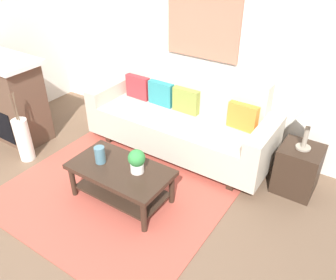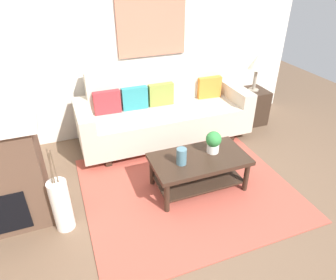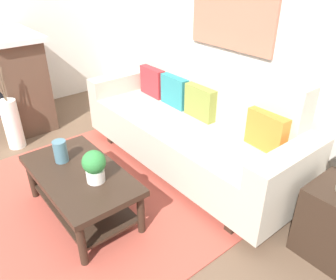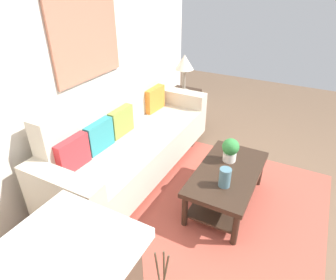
{
  "view_description": "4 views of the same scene",
  "coord_description": "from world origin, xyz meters",
  "px_view_note": "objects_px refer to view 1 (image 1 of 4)",
  "views": [
    {
      "loc": [
        2.14,
        -1.64,
        2.61
      ],
      "look_at": [
        0.36,
        1.05,
        0.55
      ],
      "focal_mm": 36.56,
      "sensor_mm": 36.0,
      "label": 1
    },
    {
      "loc": [
        -1.2,
        -2.03,
        2.37
      ],
      "look_at": [
        -0.09,
        0.89,
        0.47
      ],
      "focal_mm": 32.28,
      "sensor_mm": 36.0,
      "label": 2
    },
    {
      "loc": [
        2.26,
        -0.34,
        1.95
      ],
      "look_at": [
        0.37,
        1.2,
        0.57
      ],
      "focal_mm": 35.17,
      "sensor_mm": 36.0,
      "label": 3
    },
    {
      "loc": [
        -2.26,
        -0.1,
        2.19
      ],
      "look_at": [
        0.09,
        1.15,
        0.64
      ],
      "focal_mm": 30.87,
      "sensor_mm": 36.0,
      "label": 4
    }
  ],
  "objects_px": {
    "side_table": "(298,169)",
    "framed_painting": "(203,22)",
    "potted_plant_tabletop": "(137,160)",
    "fireplace": "(11,99)",
    "throw_pillow_teal": "(161,93)",
    "throw_pillow_orange": "(243,116)",
    "throw_pillow_crimson": "(138,87)",
    "floor_vase": "(24,140)",
    "throw_pillow_olive": "(186,100)",
    "couch": "(181,121)",
    "tabletop_vase": "(100,155)",
    "coffee_table": "(121,176)",
    "table_lamp": "(312,112)"
  },
  "relations": [
    {
      "from": "potted_plant_tabletop",
      "to": "fireplace",
      "type": "distance_m",
      "value": 2.29
    },
    {
      "from": "throw_pillow_crimson",
      "to": "framed_painting",
      "type": "xyz_separation_m",
      "value": [
        0.78,
        0.34,
        0.91
      ]
    },
    {
      "from": "throw_pillow_orange",
      "to": "tabletop_vase",
      "type": "bearing_deg",
      "value": -126.97
    },
    {
      "from": "throw_pillow_crimson",
      "to": "floor_vase",
      "type": "bearing_deg",
      "value": -118.34
    },
    {
      "from": "potted_plant_tabletop",
      "to": "table_lamp",
      "type": "relative_size",
      "value": 0.46
    },
    {
      "from": "couch",
      "to": "throw_pillow_olive",
      "type": "bearing_deg",
      "value": 90.0
    },
    {
      "from": "couch",
      "to": "table_lamp",
      "type": "distance_m",
      "value": 1.63
    },
    {
      "from": "tabletop_vase",
      "to": "table_lamp",
      "type": "xyz_separation_m",
      "value": [
        1.78,
        1.27,
        0.47
      ]
    },
    {
      "from": "throw_pillow_olive",
      "to": "side_table",
      "type": "distance_m",
      "value": 1.58
    },
    {
      "from": "throw_pillow_orange",
      "to": "table_lamp",
      "type": "xyz_separation_m",
      "value": [
        0.75,
        -0.1,
        0.31
      ]
    },
    {
      "from": "side_table",
      "to": "throw_pillow_olive",
      "type": "bearing_deg",
      "value": 176.17
    },
    {
      "from": "couch",
      "to": "fireplace",
      "type": "relative_size",
      "value": 2.11
    },
    {
      "from": "side_table",
      "to": "throw_pillow_teal",
      "type": "bearing_deg",
      "value": 176.95
    },
    {
      "from": "couch",
      "to": "floor_vase",
      "type": "xyz_separation_m",
      "value": [
        -1.54,
        -1.29,
        -0.15
      ]
    },
    {
      "from": "table_lamp",
      "to": "framed_painting",
      "type": "relative_size",
      "value": 0.58
    },
    {
      "from": "throw_pillow_orange",
      "to": "potted_plant_tabletop",
      "type": "height_order",
      "value": "throw_pillow_orange"
    },
    {
      "from": "throw_pillow_orange",
      "to": "throw_pillow_teal",
      "type": "bearing_deg",
      "value": 180.0
    },
    {
      "from": "throw_pillow_teal",
      "to": "throw_pillow_orange",
      "type": "xyz_separation_m",
      "value": [
        1.17,
        0.0,
        0.0
      ]
    },
    {
      "from": "potted_plant_tabletop",
      "to": "table_lamp",
      "type": "xyz_separation_m",
      "value": [
        1.34,
        1.18,
        0.42
      ]
    },
    {
      "from": "throw_pillow_crimson",
      "to": "floor_vase",
      "type": "relative_size",
      "value": 0.63
    },
    {
      "from": "side_table",
      "to": "floor_vase",
      "type": "xyz_separation_m",
      "value": [
        -3.07,
        -1.31,
        0.01
      ]
    },
    {
      "from": "side_table",
      "to": "framed_painting",
      "type": "xyz_separation_m",
      "value": [
        -1.53,
        0.44,
        1.31
      ]
    },
    {
      "from": "coffee_table",
      "to": "side_table",
      "type": "bearing_deg",
      "value": 38.66
    },
    {
      "from": "side_table",
      "to": "fireplace",
      "type": "relative_size",
      "value": 0.48
    },
    {
      "from": "couch",
      "to": "side_table",
      "type": "xyz_separation_m",
      "value": [
        1.53,
        0.02,
        -0.15
      ]
    },
    {
      "from": "coffee_table",
      "to": "framed_painting",
      "type": "bearing_deg",
      "value": 89.63
    },
    {
      "from": "throw_pillow_orange",
      "to": "coffee_table",
      "type": "relative_size",
      "value": 0.33
    },
    {
      "from": "side_table",
      "to": "floor_vase",
      "type": "height_order",
      "value": "floor_vase"
    },
    {
      "from": "tabletop_vase",
      "to": "floor_vase",
      "type": "relative_size",
      "value": 0.33
    },
    {
      "from": "throw_pillow_orange",
      "to": "potted_plant_tabletop",
      "type": "relative_size",
      "value": 1.37
    },
    {
      "from": "couch",
      "to": "throw_pillow_crimson",
      "type": "height_order",
      "value": "couch"
    },
    {
      "from": "fireplace",
      "to": "couch",
      "type": "bearing_deg",
      "value": 25.33
    },
    {
      "from": "throw_pillow_orange",
      "to": "side_table",
      "type": "distance_m",
      "value": 0.85
    },
    {
      "from": "throw_pillow_crimson",
      "to": "throw_pillow_orange",
      "type": "xyz_separation_m",
      "value": [
        1.56,
        0.0,
        0.0
      ]
    },
    {
      "from": "throw_pillow_teal",
      "to": "coffee_table",
      "type": "distance_m",
      "value": 1.43
    },
    {
      "from": "throw_pillow_orange",
      "to": "floor_vase",
      "type": "xyz_separation_m",
      "value": [
        -2.32,
        -1.42,
        -0.39
      ]
    },
    {
      "from": "throw_pillow_orange",
      "to": "throw_pillow_olive",
      "type": "bearing_deg",
      "value": 180.0
    },
    {
      "from": "throw_pillow_crimson",
      "to": "floor_vase",
      "type": "distance_m",
      "value": 1.66
    },
    {
      "from": "floor_vase",
      "to": "table_lamp",
      "type": "bearing_deg",
      "value": 23.18
    },
    {
      "from": "couch",
      "to": "framed_painting",
      "type": "distance_m",
      "value": 1.25
    },
    {
      "from": "throw_pillow_crimson",
      "to": "throw_pillow_olive",
      "type": "distance_m",
      "value": 0.78
    },
    {
      "from": "tabletop_vase",
      "to": "fireplace",
      "type": "bearing_deg",
      "value": 172.34
    },
    {
      "from": "tabletop_vase",
      "to": "framed_painting",
      "type": "xyz_separation_m",
      "value": [
        0.25,
        1.71,
        1.07
      ]
    },
    {
      "from": "tabletop_vase",
      "to": "potted_plant_tabletop",
      "type": "xyz_separation_m",
      "value": [
        0.43,
        0.09,
        0.05
      ]
    },
    {
      "from": "throw_pillow_teal",
      "to": "throw_pillow_olive",
      "type": "bearing_deg",
      "value": 0.0
    },
    {
      "from": "throw_pillow_crimson",
      "to": "side_table",
      "type": "distance_m",
      "value": 2.34
    },
    {
      "from": "throw_pillow_olive",
      "to": "framed_painting",
      "type": "height_order",
      "value": "framed_painting"
    },
    {
      "from": "throw_pillow_teal",
      "to": "framed_painting",
      "type": "xyz_separation_m",
      "value": [
        0.39,
        0.34,
        0.91
      ]
    },
    {
      "from": "throw_pillow_olive",
      "to": "floor_vase",
      "type": "xyz_separation_m",
      "value": [
        -1.54,
        -1.42,
        -0.39
      ]
    },
    {
      "from": "coffee_table",
      "to": "tabletop_vase",
      "type": "distance_m",
      "value": 0.32
    }
  ]
}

